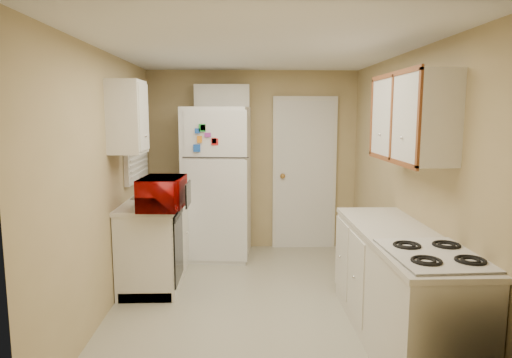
{
  "coord_description": "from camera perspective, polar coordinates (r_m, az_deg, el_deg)",
  "views": [
    {
      "loc": [
        -0.15,
        -4.25,
        1.83
      ],
      "look_at": [
        0.0,
        0.5,
        1.15
      ],
      "focal_mm": 32.0,
      "sensor_mm": 36.0,
      "label": 1
    }
  ],
  "objects": [
    {
      "name": "floor",
      "position": [
        4.63,
        0.2,
        -15.15
      ],
      "size": [
        3.8,
        3.8,
        0.0
      ],
      "primitive_type": "plane",
      "color": "beige",
      "rests_on": "ground"
    },
    {
      "name": "ceiling",
      "position": [
        4.29,
        0.22,
        15.78
      ],
      "size": [
        3.8,
        3.8,
        0.0
      ],
      "primitive_type": "plane",
      "color": "white",
      "rests_on": "floor"
    },
    {
      "name": "wall_left",
      "position": [
        4.47,
        -18.02,
        -0.36
      ],
      "size": [
        3.8,
        3.8,
        0.0
      ],
      "primitive_type": "plane",
      "color": "tan",
      "rests_on": "floor"
    },
    {
      "name": "wall_right",
      "position": [
        4.57,
        18.06,
        -0.2
      ],
      "size": [
        3.8,
        3.8,
        0.0
      ],
      "primitive_type": "plane",
      "color": "tan",
      "rests_on": "floor"
    },
    {
      "name": "wall_back",
      "position": [
        6.18,
        -0.41,
        2.31
      ],
      "size": [
        2.8,
        2.8,
        0.0
      ],
      "primitive_type": "plane",
      "color": "tan",
      "rests_on": "floor"
    },
    {
      "name": "wall_front",
      "position": [
        2.44,
        1.78,
        -6.9
      ],
      "size": [
        2.8,
        2.8,
        0.0
      ],
      "primitive_type": "plane",
      "color": "tan",
      "rests_on": "floor"
    },
    {
      "name": "left_counter",
      "position": [
        5.41,
        -11.94,
        -6.8
      ],
      "size": [
        0.6,
        1.8,
        0.9
      ],
      "primitive_type": "cube",
      "color": "silver",
      "rests_on": "floor"
    },
    {
      "name": "dishwasher",
      "position": [
        4.79,
        -9.76,
        -8.23
      ],
      "size": [
        0.03,
        0.58,
        0.72
      ],
      "primitive_type": "cube",
      "color": "black",
      "rests_on": "floor"
    },
    {
      "name": "sink",
      "position": [
        5.47,
        -11.79,
        -2.24
      ],
      "size": [
        0.54,
        0.74,
        0.16
      ],
      "primitive_type": "cube",
      "color": "gray",
      "rests_on": "left_counter"
    },
    {
      "name": "microwave",
      "position": [
        4.56,
        -11.61,
        -1.87
      ],
      "size": [
        0.59,
        0.35,
        0.38
      ],
      "primitive_type": "imported",
      "rotation": [
        0.0,
        0.0,
        1.51
      ],
      "color": "#960805",
      "rests_on": "left_counter"
    },
    {
      "name": "soap_bottle",
      "position": [
        5.77,
        -11.19,
        -0.28
      ],
      "size": [
        0.12,
        0.12,
        0.19
      ],
      "primitive_type": "imported",
      "rotation": [
        0.0,
        0.0,
        -0.42
      ],
      "color": "silver",
      "rests_on": "left_counter"
    },
    {
      "name": "window_blinds",
      "position": [
        5.44,
        -14.73,
        5.46
      ],
      "size": [
        0.1,
        0.98,
        1.08
      ],
      "primitive_type": "cube",
      "color": "silver",
      "rests_on": "wall_left"
    },
    {
      "name": "upper_cabinet_left",
      "position": [
        4.6,
        -15.78,
        7.47
      ],
      "size": [
        0.3,
        0.45,
        0.7
      ],
      "primitive_type": "cube",
      "color": "silver",
      "rests_on": "wall_left"
    },
    {
      "name": "refrigerator",
      "position": [
        5.83,
        -4.83,
        -0.48
      ],
      "size": [
        0.87,
        0.85,
        1.91
      ],
      "primitive_type": "cube",
      "rotation": [
        0.0,
        0.0,
        -0.11
      ],
      "color": "silver",
      "rests_on": "floor"
    },
    {
      "name": "cabinet_over_fridge",
      "position": [
        6.0,
        -4.25,
        9.76
      ],
      "size": [
        0.7,
        0.3,
        0.4
      ],
      "primitive_type": "cube",
      "color": "silver",
      "rests_on": "wall_back"
    },
    {
      "name": "interior_door",
      "position": [
        6.22,
        6.06,
        0.63
      ],
      "size": [
        0.86,
        0.06,
        2.08
      ],
      "primitive_type": "cube",
      "color": "silver",
      "rests_on": "floor"
    },
    {
      "name": "right_counter",
      "position": [
        3.92,
        17.36,
        -12.88
      ],
      "size": [
        0.6,
        2.0,
        0.9
      ],
      "primitive_type": "cube",
      "color": "silver",
      "rests_on": "floor"
    },
    {
      "name": "stove",
      "position": [
        3.45,
        21.27,
        -15.85
      ],
      "size": [
        0.65,
        0.78,
        0.92
      ],
      "primitive_type": "cube",
      "rotation": [
        0.0,
        0.0,
        0.04
      ],
      "color": "silver",
      "rests_on": "floor"
    },
    {
      "name": "upper_cabinet_right",
      "position": [
        4.0,
        18.83,
        7.27
      ],
      "size": [
        0.3,
        1.2,
        0.7
      ],
      "primitive_type": "cube",
      "color": "silver",
      "rests_on": "wall_right"
    }
  ]
}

